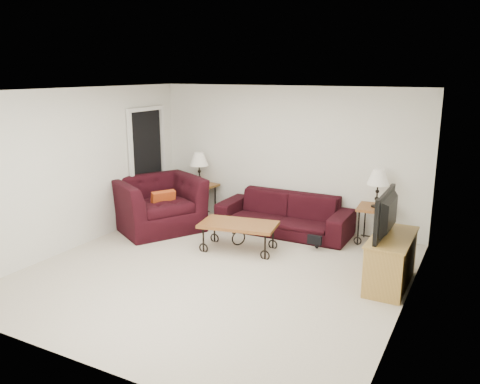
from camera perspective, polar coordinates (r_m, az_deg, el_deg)
name	(u,v)px	position (r m, az deg, el deg)	size (l,w,h in m)	color
ground	(217,271)	(6.88, -2.75, -9.37)	(5.00, 5.00, 0.00)	#BFB1A3
wall_back	(287,157)	(8.69, 5.54, 4.16)	(5.00, 0.02, 2.50)	silver
wall_front	(75,242)	(4.60, -18.96, -5.58)	(5.00, 0.02, 2.50)	silver
wall_left	(79,168)	(8.03, -18.46, 2.68)	(0.02, 5.00, 2.50)	silver
wall_right	(410,209)	(5.68, 19.43, -1.93)	(0.02, 5.00, 2.50)	silver
ceiling	(215,90)	(6.32, -3.02, 11.91)	(5.00, 5.00, 0.00)	white
doorway	(147,165)	(9.25, -10.89, 3.12)	(0.08, 0.94, 2.04)	black
sofa	(284,214)	(8.40, 5.23, -2.58)	(2.30, 0.90, 0.67)	black
side_table_left	(200,200)	(9.38, -4.76, -0.95)	(0.57, 0.57, 0.62)	brown
side_table_right	(375,225)	(8.15, 15.67, -3.79)	(0.57, 0.57, 0.62)	brown
lamp_left	(199,169)	(9.24, -4.84, 2.77)	(0.35, 0.35, 0.62)	black
lamp_right	(378,188)	(7.99, 15.96, 0.43)	(0.35, 0.35, 0.62)	black
photo_frame_left	(189,183)	(9.25, -6.09, 1.12)	(0.12, 0.02, 0.10)	black
photo_frame_right	(384,207)	(7.88, 16.67, -1.74)	(0.12, 0.02, 0.10)	black
coffee_table	(239,237)	(7.58, -0.18, -5.29)	(1.18, 0.64, 0.44)	brown
armchair	(158,204)	(8.63, -9.67, -1.40)	(1.42, 1.24, 0.92)	black
throw_pillow	(163,203)	(8.49, -9.08, -1.24)	(0.42, 0.11, 0.42)	#B14916
tv_stand	(391,261)	(6.65, 17.39, -7.76)	(0.47, 1.13, 0.68)	#B18D42
television	(393,214)	(6.45, 17.62, -2.55)	(1.01, 0.13, 0.58)	black
backpack	(317,235)	(7.74, 9.12, -5.06)	(0.34, 0.26, 0.44)	black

